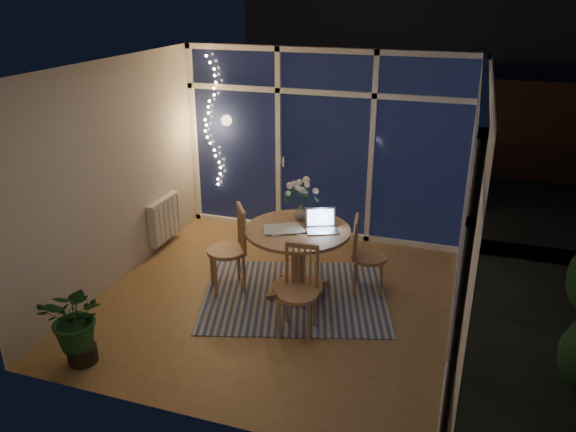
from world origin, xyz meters
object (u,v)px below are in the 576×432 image
object	(u,v)px
dining_table	(298,261)
flower_vase	(302,211)
potted_plant	(78,327)
chair_right	(369,255)
chair_front	(298,292)
laptop	(322,221)
chair_left	(226,249)

from	to	relation	value
dining_table	flower_vase	xyz separation A→B (m)	(-0.04, 0.26, 0.51)
flower_vase	potted_plant	xyz separation A→B (m)	(-1.52, -2.16, -0.53)
chair_right	flower_vase	world-z (taller)	flower_vase
dining_table	chair_right	size ratio (longest dim) A/B	1.27
chair_right	chair_front	world-z (taller)	chair_front
chair_front	potted_plant	size ratio (longest dim) A/B	1.25
laptop	potted_plant	bearing A→B (deg)	-157.28
dining_table	flower_vase	world-z (taller)	flower_vase
flower_vase	potted_plant	distance (m)	2.69
chair_right	potted_plant	size ratio (longest dim) A/B	1.23
dining_table	potted_plant	xyz separation A→B (m)	(-1.55, -1.89, -0.02)
dining_table	potted_plant	bearing A→B (deg)	-129.36
chair_front	potted_plant	xyz separation A→B (m)	(-1.80, -1.11, -0.10)
chair_front	potted_plant	bearing A→B (deg)	-151.46
laptop	chair_left	bearing A→B (deg)	166.53
chair_right	flower_vase	distance (m)	0.93
dining_table	flower_vase	size ratio (longest dim) A/B	5.65
chair_left	potted_plant	world-z (taller)	chair_left
dining_table	chair_front	world-z (taller)	chair_front
chair_right	laptop	world-z (taller)	laptop
chair_left	potted_plant	xyz separation A→B (m)	(-0.74, -1.72, -0.14)
dining_table	flower_vase	bearing A→B (deg)	97.91
chair_left	laptop	world-z (taller)	laptop
chair_left	chair_right	world-z (taller)	chair_left
chair_front	laptop	distance (m)	0.93
chair_right	potted_plant	xyz separation A→B (m)	(-2.33, -2.17, -0.09)
chair_right	chair_front	bearing A→B (deg)	145.24
dining_table	chair_front	xyz separation A→B (m)	(0.25, -0.79, 0.07)
chair_left	chair_front	bearing A→B (deg)	26.31
dining_table	laptop	xyz separation A→B (m)	(0.27, 0.03, 0.53)
dining_table	chair_right	world-z (taller)	chair_right
chair_left	chair_right	size ratio (longest dim) A/B	1.10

